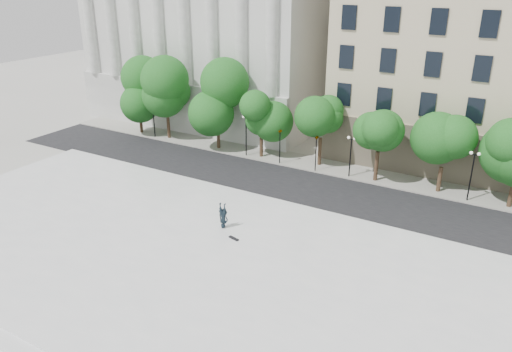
# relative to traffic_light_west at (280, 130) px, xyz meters

# --- Properties ---
(ground) EXTENTS (160.00, 160.00, 0.00)m
(ground) POSITION_rel_traffic_light_west_xyz_m (1.05, -22.30, -3.62)
(ground) COLOR beige
(ground) RESTS_ON ground
(plaza) EXTENTS (44.00, 22.00, 0.45)m
(plaza) POSITION_rel_traffic_light_west_xyz_m (1.05, -19.30, -3.39)
(plaza) COLOR white
(plaza) RESTS_ON ground
(street) EXTENTS (60.00, 8.00, 0.02)m
(street) POSITION_rel_traffic_light_west_xyz_m (1.05, -4.30, -3.61)
(street) COLOR black
(street) RESTS_ON ground
(far_sidewalk) EXTENTS (60.00, 4.00, 0.12)m
(far_sidewalk) POSITION_rel_traffic_light_west_xyz_m (1.05, 1.70, -3.56)
(far_sidewalk) COLOR #98958C
(far_sidewalk) RESTS_ON ground
(building_west) EXTENTS (31.50, 27.65, 25.60)m
(building_west) POSITION_rel_traffic_light_west_xyz_m (-15.95, 16.27, 9.27)
(building_west) COLOR silver
(building_west) RESTS_ON ground
(traffic_light_west) EXTENTS (0.60, 1.60, 4.13)m
(traffic_light_west) POSITION_rel_traffic_light_west_xyz_m (0.00, 0.00, 0.00)
(traffic_light_west) COLOR black
(traffic_light_west) RESTS_ON ground
(traffic_light_east) EXTENTS (0.49, 1.61, 4.14)m
(traffic_light_east) POSITION_rel_traffic_light_west_xyz_m (3.95, 0.00, 0.01)
(traffic_light_east) COLOR black
(traffic_light_east) RESTS_ON ground
(person_lying) EXTENTS (0.97, 2.09, 0.55)m
(person_lying) POSITION_rel_traffic_light_west_xyz_m (3.07, -14.85, -2.89)
(person_lying) COLOR black
(person_lying) RESTS_ON plaza
(skateboard) EXTENTS (0.90, 0.43, 0.09)m
(skateboard) POSITION_rel_traffic_light_west_xyz_m (4.64, -15.88, -3.12)
(skateboard) COLOR black
(skateboard) RESTS_ON plaza
(street_trees) EXTENTS (44.97, 4.91, 7.78)m
(street_trees) POSITION_rel_traffic_light_west_xyz_m (0.14, 0.91, 1.51)
(street_trees) COLOR #382619
(street_trees) RESTS_ON ground
(lamp_posts) EXTENTS (35.62, 0.28, 4.51)m
(lamp_posts) POSITION_rel_traffic_light_west_xyz_m (1.31, 0.30, -0.67)
(lamp_posts) COLOR black
(lamp_posts) RESTS_ON ground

